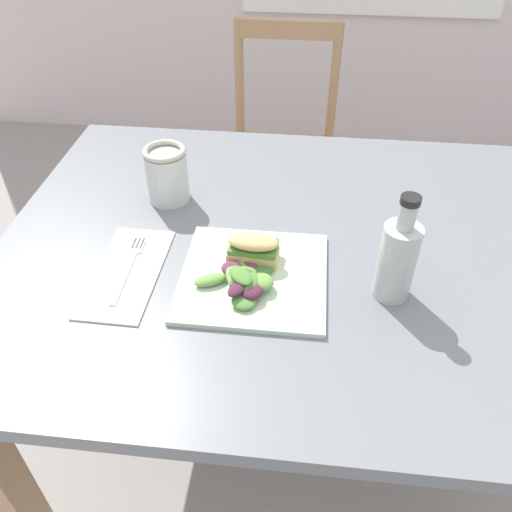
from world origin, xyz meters
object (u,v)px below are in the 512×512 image
at_px(plate_lunch, 254,276).
at_px(mason_jar_iced_tea, 167,177).
at_px(dining_table, 295,289).
at_px(chair_wooden_far, 282,153).
at_px(fork_on_napkin, 130,264).
at_px(bottle_cold_brew, 396,264).
at_px(sandwich_half_front, 253,248).

xyz_separation_m(plate_lunch, mason_jar_iced_tea, (-0.21, 0.24, 0.05)).
xyz_separation_m(dining_table, mason_jar_iced_tea, (-0.29, 0.12, 0.18)).
height_order(chair_wooden_far, fork_on_napkin, chair_wooden_far).
height_order(chair_wooden_far, plate_lunch, chair_wooden_far).
height_order(dining_table, plate_lunch, plate_lunch).
distance_m(chair_wooden_far, fork_on_napkin, 1.06).
distance_m(chair_wooden_far, plate_lunch, 1.04).
relative_size(plate_lunch, bottle_cold_brew, 1.30).
relative_size(dining_table, plate_lunch, 4.53).
distance_m(sandwich_half_front, bottle_cold_brew, 0.25).
bearing_deg(plate_lunch, mason_jar_iced_tea, 131.74).
relative_size(sandwich_half_front, bottle_cold_brew, 0.48).
bearing_deg(bottle_cold_brew, fork_on_napkin, 177.43).
height_order(plate_lunch, fork_on_napkin, plate_lunch).
height_order(plate_lunch, sandwich_half_front, sandwich_half_front).
relative_size(bottle_cold_brew, mason_jar_iced_tea, 1.65).
xyz_separation_m(dining_table, sandwich_half_front, (-0.08, -0.07, 0.16)).
xyz_separation_m(dining_table, chair_wooden_far, (-0.09, 0.88, -0.17)).
bearing_deg(chair_wooden_far, plate_lunch, -89.32).
relative_size(sandwich_half_front, fork_on_napkin, 0.53).
relative_size(dining_table, fork_on_napkin, 6.39).
height_order(chair_wooden_far, mason_jar_iced_tea, chair_wooden_far).
relative_size(fork_on_napkin, mason_jar_iced_tea, 1.51).
xyz_separation_m(chair_wooden_far, fork_on_napkin, (-0.22, -0.99, 0.30)).
xyz_separation_m(bottle_cold_brew, mason_jar_iced_tea, (-0.45, 0.25, -0.01)).
height_order(fork_on_napkin, bottle_cold_brew, bottle_cold_brew).
xyz_separation_m(plate_lunch, bottle_cold_brew, (0.24, -0.01, 0.06)).
distance_m(sandwich_half_front, mason_jar_iced_tea, 0.29).
distance_m(dining_table, sandwich_half_front, 0.20).
bearing_deg(dining_table, chair_wooden_far, 95.60).
height_order(sandwich_half_front, bottle_cold_brew, bottle_cold_brew).
bearing_deg(bottle_cold_brew, dining_table, 143.14).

